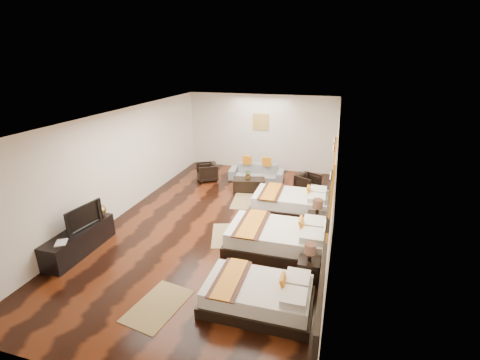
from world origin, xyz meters
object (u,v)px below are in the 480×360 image
(book, at_px, (55,244))
(table_plant, at_px, (248,174))
(nightstand_a, at_px, (309,268))
(figurine, at_px, (98,208))
(tv, at_px, (81,216))
(sofa, at_px, (257,172))
(bed_mid, at_px, (279,238))
(coffee_table, at_px, (249,185))
(tv_console, at_px, (80,241))
(bed_near, at_px, (259,295))
(bed_far, at_px, (291,202))
(armchair_left, at_px, (207,172))
(nightstand_b, at_px, (316,221))
(armchair_right, at_px, (308,184))

(book, bearing_deg, table_plant, 63.20)
(nightstand_a, relative_size, figurine, 2.14)
(tv, height_order, book, tv)
(figurine, xyz_separation_m, sofa, (2.67, 4.88, -0.47))
(bed_mid, relative_size, coffee_table, 2.23)
(bed_mid, relative_size, tv_console, 1.24)
(bed_near, bearing_deg, book, -179.90)
(nightstand_a, relative_size, sofa, 0.43)
(bed_far, bearing_deg, bed_mid, -89.95)
(table_plant, bearing_deg, armchair_left, 164.18)
(tv, distance_m, figurine, 0.59)
(bed_far, distance_m, coffee_table, 1.91)
(nightstand_a, distance_m, nightstand_b, 1.97)
(bed_mid, xyz_separation_m, tv_console, (-4.20, -1.29, -0.02))
(sofa, xyz_separation_m, table_plant, (-0.04, -0.99, 0.27))
(armchair_left, relative_size, armchair_right, 1.03)
(coffee_table, bearing_deg, bed_far, -37.27)
(tv, bearing_deg, tv_console, 166.00)
(book, xyz_separation_m, coffee_table, (2.67, 5.16, -0.36))
(nightstand_b, distance_m, table_plant, 3.24)
(sofa, bearing_deg, coffee_table, -93.80)
(bed_mid, distance_m, armchair_right, 3.62)
(nightstand_a, relative_size, tv_console, 0.45)
(tv_console, relative_size, sofa, 0.96)
(bed_far, height_order, nightstand_a, nightstand_a)
(book, distance_m, table_plant, 5.84)
(tv, bearing_deg, table_plant, -22.24)
(armchair_left, distance_m, table_plant, 1.68)
(armchair_left, height_order, coffee_table, armchair_left)
(tv_console, relative_size, figurine, 4.77)
(bed_near, xyz_separation_m, table_plant, (-1.56, 5.21, 0.30))
(bed_far, bearing_deg, sofa, 124.58)
(tv_console, xyz_separation_m, book, (0.00, -0.62, 0.29))
(bed_mid, bearing_deg, figurine, -172.08)
(bed_far, distance_m, armchair_right, 1.56)
(bed_mid, bearing_deg, armchair_right, 85.22)
(bed_near, distance_m, nightstand_b, 3.04)
(nightstand_b, relative_size, tv_console, 0.49)
(bed_near, distance_m, tv, 4.25)
(nightstand_a, relative_size, armchair_left, 1.20)
(sofa, bearing_deg, armchair_right, -24.27)
(tv, bearing_deg, coffee_table, -22.94)
(bed_far, relative_size, nightstand_b, 2.36)
(sofa, distance_m, table_plant, 1.03)
(tv_console, distance_m, armchair_right, 6.66)
(nightstand_b, bearing_deg, bed_far, 125.56)
(nightstand_a, bearing_deg, sofa, 113.49)
(nightstand_a, distance_m, figurine, 4.98)
(nightstand_b, height_order, sofa, nightstand_b)
(sofa, relative_size, table_plant, 6.34)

